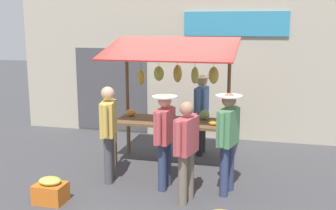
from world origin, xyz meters
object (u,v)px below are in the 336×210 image
object	(u,v)px
vendor_with_sunhat	(201,107)
shopper_in_grey_tee	(165,133)
market_stall	(173,87)
shopper_with_ponytail	(186,145)
shopper_with_shopping_bag	(109,127)
produce_crate_near	(51,191)
shopper_in_striped_shirt	(228,135)

from	to	relation	value
vendor_with_sunhat	shopper_in_grey_tee	distance (m)	2.02
market_stall	shopper_in_grey_tee	bearing A→B (deg)	97.38
shopper_in_grey_tee	shopper_with_ponytail	distance (m)	0.65
shopper_with_shopping_bag	produce_crate_near	distance (m)	1.45
market_stall	shopper_with_shopping_bag	world-z (taller)	market_stall
shopper_in_striped_shirt	shopper_with_ponytail	xyz separation A→B (m)	(0.58, 0.49, -0.07)
shopper_in_grey_tee	shopper_with_ponytail	xyz separation A→B (m)	(-0.46, 0.45, -0.03)
vendor_with_sunhat	produce_crate_near	size ratio (longest dim) A/B	3.60
market_stall	vendor_with_sunhat	xyz separation A→B (m)	(-0.44, -0.70, -0.53)
market_stall	vendor_with_sunhat	distance (m)	0.98
vendor_with_sunhat	shopper_with_shopping_bag	xyz separation A→B (m)	(1.30, 1.93, -0.03)
shopper_with_ponytail	produce_crate_near	distance (m)	2.25
shopper_in_striped_shirt	shopper_with_shopping_bag	distance (m)	2.08
shopper_with_shopping_bag	shopper_in_grey_tee	bearing A→B (deg)	-106.55
vendor_with_sunhat	market_stall	bearing A→B (deg)	-29.88
market_stall	shopper_in_grey_tee	distance (m)	1.44
market_stall	shopper_in_striped_shirt	xyz separation A→B (m)	(-1.21, 1.27, -0.55)
vendor_with_sunhat	shopper_with_shopping_bag	distance (m)	2.33
shopper_in_striped_shirt	shopper_with_shopping_bag	xyz separation A→B (m)	(2.08, -0.04, -0.01)
vendor_with_sunhat	shopper_in_striped_shirt	world-z (taller)	vendor_with_sunhat
market_stall	shopper_in_grey_tee	xyz separation A→B (m)	(-0.17, 1.30, -0.59)
shopper_in_grey_tee	market_stall	bearing A→B (deg)	11.83
shopper_in_grey_tee	shopper_with_ponytail	world-z (taller)	shopper_in_grey_tee
shopper_with_ponytail	vendor_with_sunhat	bearing A→B (deg)	17.08
shopper_in_grey_tee	shopper_in_striped_shirt	size ratio (longest dim) A/B	0.97
market_stall	vendor_with_sunhat	size ratio (longest dim) A/B	1.46
produce_crate_near	shopper_in_grey_tee	bearing A→B (deg)	-147.70
market_stall	shopper_with_shopping_bag	size ratio (longest dim) A/B	1.47
market_stall	vendor_with_sunhat	world-z (taller)	market_stall
market_stall	produce_crate_near	distance (m)	3.03
vendor_with_sunhat	shopper_in_striped_shirt	xyz separation A→B (m)	(-0.77, 1.97, -0.02)
market_stall	shopper_with_ponytail	size ratio (longest dim) A/B	1.56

